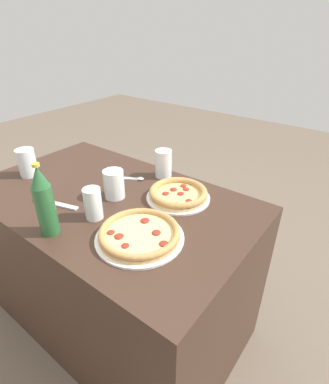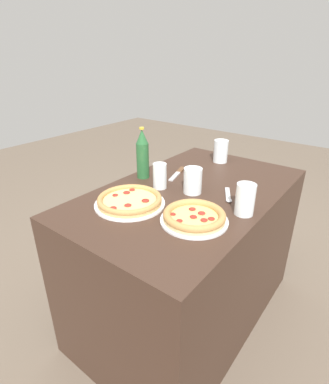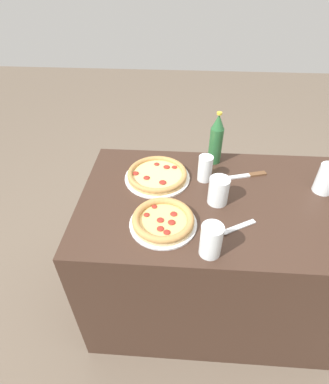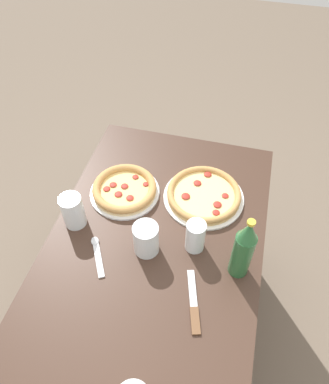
{
  "view_description": "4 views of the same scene",
  "coord_description": "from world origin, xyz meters",
  "px_view_note": "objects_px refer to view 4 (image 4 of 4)",
  "views": [
    {
      "loc": [
        -0.83,
        0.7,
        1.39
      ],
      "look_at": [
        -0.25,
        -0.05,
        0.85
      ],
      "focal_mm": 28.0,
      "sensor_mm": 36.0,
      "label": 1
    },
    {
      "loc": [
        -1.08,
        -0.68,
        1.34
      ],
      "look_at": [
        -0.24,
        -0.03,
        0.84
      ],
      "focal_mm": 28.0,
      "sensor_mm": 36.0,
      "label": 2
    },
    {
      "loc": [
        -0.17,
        -0.97,
        1.59
      ],
      "look_at": [
        -0.24,
        -0.03,
        0.8
      ],
      "focal_mm": 28.0,
      "sensor_mm": 36.0,
      "label": 3
    },
    {
      "loc": [
        0.62,
        0.2,
        1.82
      ],
      "look_at": [
        -0.24,
        -0.01,
        0.8
      ],
      "focal_mm": 35.0,
      "sensor_mm": 36.0,
      "label": 4
    }
  ],
  "objects_px": {
    "glass_lemonade": "(73,212)",
    "knife": "(194,304)",
    "spoon": "(97,251)",
    "glass_cola": "(195,237)",
    "pizza_margherita": "(204,195)",
    "glass_red_wine": "(146,240)",
    "beer_bottle": "(244,249)",
    "pizza_veggie": "(125,189)"
  },
  "relations": [
    {
      "from": "glass_lemonade",
      "to": "knife",
      "type": "height_order",
      "value": "glass_lemonade"
    },
    {
      "from": "spoon",
      "to": "glass_cola",
      "type": "bearing_deg",
      "value": 108.34
    },
    {
      "from": "pizza_margherita",
      "to": "knife",
      "type": "xyz_separation_m",
      "value": [
        0.42,
        0.05,
        -0.02
      ]
    },
    {
      "from": "glass_red_wine",
      "to": "knife",
      "type": "xyz_separation_m",
      "value": [
        0.15,
        0.19,
        -0.05
      ]
    },
    {
      "from": "glass_lemonade",
      "to": "beer_bottle",
      "type": "height_order",
      "value": "beer_bottle"
    },
    {
      "from": "glass_lemonade",
      "to": "knife",
      "type": "bearing_deg",
      "value": 66.8
    },
    {
      "from": "glass_cola",
      "to": "glass_lemonade",
      "type": "relative_size",
      "value": 0.94
    },
    {
      "from": "spoon",
      "to": "pizza_margherita",
      "type": "bearing_deg",
      "value": 136.62
    },
    {
      "from": "pizza_veggie",
      "to": "glass_cola",
      "type": "bearing_deg",
      "value": 60.8
    },
    {
      "from": "pizza_veggie",
      "to": "knife",
      "type": "distance_m",
      "value": 0.5
    },
    {
      "from": "glass_lemonade",
      "to": "spoon",
      "type": "xyz_separation_m",
      "value": [
        0.1,
        0.12,
        -0.05
      ]
    },
    {
      "from": "glass_lemonade",
      "to": "glass_red_wine",
      "type": "bearing_deg",
      "value": 80.66
    },
    {
      "from": "pizza_veggie",
      "to": "knife",
      "type": "relative_size",
      "value": 1.29
    },
    {
      "from": "glass_lemonade",
      "to": "knife",
      "type": "xyz_separation_m",
      "value": [
        0.2,
        0.46,
        -0.05
      ]
    },
    {
      "from": "glass_cola",
      "to": "spoon",
      "type": "distance_m",
      "value": 0.33
    },
    {
      "from": "glass_red_wine",
      "to": "beer_bottle",
      "type": "bearing_deg",
      "value": 89.39
    },
    {
      "from": "glass_red_wine",
      "to": "glass_cola",
      "type": "bearing_deg",
      "value": 107.8
    },
    {
      "from": "knife",
      "to": "spoon",
      "type": "distance_m",
      "value": 0.36
    },
    {
      "from": "pizza_veggie",
      "to": "glass_cola",
      "type": "height_order",
      "value": "glass_cola"
    },
    {
      "from": "beer_bottle",
      "to": "spoon",
      "type": "xyz_separation_m",
      "value": [
        0.05,
        -0.46,
        -0.12
      ]
    },
    {
      "from": "knife",
      "to": "glass_red_wine",
      "type": "bearing_deg",
      "value": -128.86
    },
    {
      "from": "pizza_veggie",
      "to": "spoon",
      "type": "xyz_separation_m",
      "value": [
        0.27,
        -0.01,
        -0.02
      ]
    },
    {
      "from": "glass_lemonade",
      "to": "beer_bottle",
      "type": "relative_size",
      "value": 0.49
    },
    {
      "from": "pizza_margherita",
      "to": "glass_red_wine",
      "type": "distance_m",
      "value": 0.3
    },
    {
      "from": "pizza_margherita",
      "to": "knife",
      "type": "height_order",
      "value": "pizza_margherita"
    },
    {
      "from": "glass_cola",
      "to": "pizza_margherita",
      "type": "bearing_deg",
      "value": -177.91
    },
    {
      "from": "knife",
      "to": "glass_cola",
      "type": "bearing_deg",
      "value": -169.35
    },
    {
      "from": "glass_cola",
      "to": "pizza_veggie",
      "type": "bearing_deg",
      "value": -119.2
    },
    {
      "from": "pizza_veggie",
      "to": "glass_lemonade",
      "type": "bearing_deg",
      "value": -35.96
    },
    {
      "from": "glass_cola",
      "to": "glass_lemonade",
      "type": "distance_m",
      "value": 0.42
    },
    {
      "from": "pizza_margherita",
      "to": "glass_cola",
      "type": "xyz_separation_m",
      "value": [
        0.21,
        0.01,
        0.04
      ]
    },
    {
      "from": "glass_lemonade",
      "to": "glass_red_wine",
      "type": "relative_size",
      "value": 1.09
    },
    {
      "from": "glass_red_wine",
      "to": "spoon",
      "type": "bearing_deg",
      "value": -71.13
    },
    {
      "from": "pizza_margherita",
      "to": "glass_cola",
      "type": "relative_size",
      "value": 2.48
    },
    {
      "from": "glass_lemonade",
      "to": "pizza_veggie",
      "type": "bearing_deg",
      "value": 144.04
    },
    {
      "from": "beer_bottle",
      "to": "glass_red_wine",
      "type": "bearing_deg",
      "value": -90.61
    },
    {
      "from": "knife",
      "to": "spoon",
      "type": "bearing_deg",
      "value": -106.17
    },
    {
      "from": "pizza_veggie",
      "to": "beer_bottle",
      "type": "height_order",
      "value": "beer_bottle"
    },
    {
      "from": "knife",
      "to": "glass_lemonade",
      "type": "bearing_deg",
      "value": -113.2
    },
    {
      "from": "pizza_margherita",
      "to": "beer_bottle",
      "type": "bearing_deg",
      "value": 30.75
    },
    {
      "from": "beer_bottle",
      "to": "spoon",
      "type": "bearing_deg",
      "value": -83.8
    },
    {
      "from": "pizza_margherita",
      "to": "spoon",
      "type": "bearing_deg",
      "value": -43.38
    }
  ]
}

